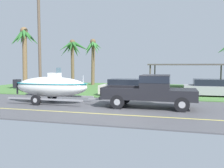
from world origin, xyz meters
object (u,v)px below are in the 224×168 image
Objects in this scene: parked_sedan_far at (127,88)px; palm_tree_mid at (24,44)px; boat_on_trailer at (51,86)px; palm_tree_far_left at (93,51)px; palm_tree_far_right at (73,51)px; utility_pole at (39,40)px; parked_sedan_near at (212,88)px; pickup_truck_towing at (155,90)px; carport_awning at (188,65)px.

palm_tree_mid is at bearing 179.38° from parked_sedan_far.
palm_tree_far_left reaches higher than boat_on_trailer.
utility_pole is (-0.18, -6.39, 0.55)m from palm_tree_far_right.
boat_on_trailer is 6.16m from utility_pole.
parked_sedan_near is 14.66m from palm_tree_far_right.
carport_awning is at bearing 78.77° from pickup_truck_towing.
boat_on_trailer is 11.14m from palm_tree_far_right.
palm_tree_far_right reaches higher than parked_sedan_near.
parked_sedan_near is 0.75× the size of palm_tree_mid.
palm_tree_mid reaches higher than pickup_truck_towing.
pickup_truck_towing is 17.12m from palm_tree_far_left.
parked_sedan_near is 6.73m from parked_sedan_far.
utility_pole is (-3.23, 3.91, 3.49)m from boat_on_trailer.
parked_sedan_near is at bearing 9.80° from utility_pole.
carport_awning is (2.34, 11.79, 1.45)m from pickup_truck_towing.
parked_sedan_far is 0.50× the size of utility_pole.
palm_tree_far_right is at bearing 163.75° from parked_sedan_near.
boat_on_trailer is 14.92m from carport_awning.
palm_tree_mid is (-14.51, -6.85, 1.90)m from carport_awning.
parked_sedan_far is at bearing -167.43° from parked_sedan_near.
utility_pole is at bearing -172.74° from parked_sedan_far.
parked_sedan_far is (-6.57, -1.47, 0.00)m from parked_sedan_near.
palm_tree_far_right is (-13.70, 3.99, 3.36)m from parked_sedan_near.
utility_pole is at bearing 158.48° from pickup_truck_towing.
palm_tree_mid is 5.89m from palm_tree_far_right.
parked_sedan_far is 10.26m from palm_tree_mid.
palm_tree_far_left reaches higher than parked_sedan_far.
pickup_truck_towing is at bearing -122.10° from parked_sedan_near.
palm_tree_mid is at bearing -114.39° from palm_tree_far_right.
pickup_truck_towing is 0.73× the size of carport_awning.
palm_tree_mid is at bearing 155.35° from utility_pole.
parked_sedan_near is 0.58× the size of carport_awning.
pickup_truck_towing is 0.96× the size of palm_tree_far_left.
parked_sedan_near is 0.84× the size of palm_tree_far_right.
palm_tree_mid is 1.12× the size of palm_tree_far_right.
palm_tree_far_left is 4.07m from palm_tree_far_right.
carport_awning is 12.27m from palm_tree_far_right.
parked_sedan_near is at bearing 12.57° from parked_sedan_far.
palm_tree_far_right is (-3.05, 10.30, 2.94)m from boat_on_trailer.
boat_on_trailer is 1.18× the size of palm_tree_far_right.
palm_tree_far_right is at bearing 142.56° from parked_sedan_far.
carport_awning is 1.45× the size of palm_tree_far_right.
parked_sedan_far is 9.59m from palm_tree_far_right.
palm_tree_far_right reaches higher than carport_awning.
boat_on_trailer is 0.71× the size of utility_pole.
boat_on_trailer is at bearing -73.49° from palm_tree_far_right.
parked_sedan_near is at bearing -31.80° from palm_tree_far_left.
carport_awning is 16.16m from palm_tree_mid.
boat_on_trailer is 1.41× the size of parked_sedan_near.
palm_tree_mid reaches higher than palm_tree_far_left.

